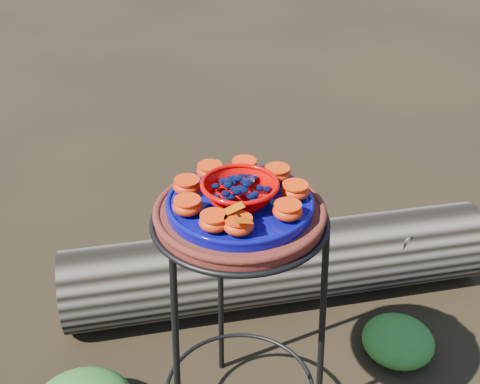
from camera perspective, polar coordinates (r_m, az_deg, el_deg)
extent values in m
cylinder|color=#3B110B|center=(1.34, -0.02, -2.13)|extent=(0.38, 0.38, 0.03)
cylinder|color=#0D0564|center=(1.32, -0.02, -1.19)|extent=(0.32, 0.32, 0.02)
ellipsoid|color=#BB3500|center=(1.21, -0.16, -3.16)|extent=(0.06, 0.06, 0.03)
ellipsoid|color=#BB3500|center=(1.25, 4.53, -1.82)|extent=(0.06, 0.06, 0.03)
ellipsoid|color=#BB3500|center=(1.32, 5.23, 0.09)|extent=(0.06, 0.06, 0.03)
ellipsoid|color=#BB3500|center=(1.39, 3.55, 1.71)|extent=(0.06, 0.06, 0.03)
ellipsoid|color=#BB3500|center=(1.41, 0.42, 2.42)|extent=(0.06, 0.06, 0.03)
ellipsoid|color=#BB3500|center=(1.40, -2.87, 1.99)|extent=(0.06, 0.06, 0.03)
ellipsoid|color=#BB3500|center=(1.34, -5.04, 0.56)|extent=(0.06, 0.06, 0.03)
ellipsoid|color=#BB3500|center=(1.27, -5.00, -1.35)|extent=(0.06, 0.06, 0.03)
ellipsoid|color=#BB3500|center=(1.22, -2.45, -2.86)|extent=(0.06, 0.06, 0.03)
ellipsoid|color=#1D5823|center=(2.03, 14.77, -13.38)|extent=(0.23, 0.23, 0.11)
ellipsoid|color=#1D5823|center=(2.21, -5.76, -7.61)|extent=(0.28, 0.28, 0.14)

